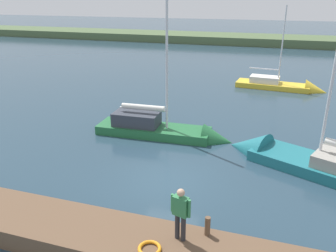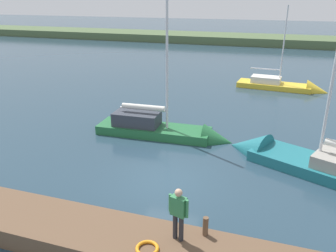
{
  "view_description": "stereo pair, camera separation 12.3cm",
  "coord_description": "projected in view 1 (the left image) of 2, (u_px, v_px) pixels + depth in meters",
  "views": [
    {
      "loc": [
        -3.86,
        11.97,
        7.27
      ],
      "look_at": [
        1.02,
        -3.34,
        1.07
      ],
      "focal_mm": 36.54,
      "sensor_mm": 36.0,
      "label": 1
    },
    {
      "loc": [
        -3.97,
        11.94,
        7.27
      ],
      "look_at": [
        1.02,
        -3.34,
        1.07
      ],
      "focal_mm": 36.54,
      "sensor_mm": 36.0,
      "label": 2
    }
  ],
  "objects": [
    {
      "name": "ground_plane",
      "position": [
        167.0,
        180.0,
        14.35
      ],
      "size": [
        200.0,
        200.0,
        0.0
      ],
      "primitive_type": "plane",
      "color": "#263D4C"
    },
    {
      "name": "far_shoreline",
      "position": [
        253.0,
        43.0,
        54.12
      ],
      "size": [
        180.0,
        8.0,
        2.4
      ],
      "primitive_type": "cube",
      "color": "#4C603D",
      "rests_on": "ground_plane"
    },
    {
      "name": "dock_pier",
      "position": [
        121.0,
        242.0,
        10.23
      ],
      "size": [
        24.6,
        2.05,
        0.67
      ],
      "primitive_type": "cube",
      "color": "brown",
      "rests_on": "ground_plane"
    },
    {
      "name": "mooring_post_far",
      "position": [
        208.0,
        226.0,
        9.94
      ],
      "size": [
        0.17,
        0.17,
        0.6
      ],
      "primitive_type": "cylinder",
      "color": "brown",
      "rests_on": "dock_pier"
    },
    {
      "name": "life_ring_buoy",
      "position": [
        150.0,
        249.0,
        9.42
      ],
      "size": [
        0.66,
        0.66,
        0.1
      ],
      "primitive_type": "torus",
      "color": "orange",
      "rests_on": "dock_pier"
    },
    {
      "name": "sailboat_outer_mooring",
      "position": [
        286.0,
        88.0,
        27.97
      ],
      "size": [
        7.23,
        2.46,
        7.45
      ],
      "rotation": [
        0.0,
        0.0,
        3.06
      ],
      "color": "gold",
      "rests_on": "ground_plane"
    },
    {
      "name": "sailboat_far_right",
      "position": [
        167.0,
        133.0,
        18.68
      ],
      "size": [
        7.51,
        2.03,
        9.27
      ],
      "rotation": [
        0.0,
        0.0,
        3.18
      ],
      "color": "#236638",
      "rests_on": "ground_plane"
    },
    {
      "name": "sailboat_inner_slip",
      "position": [
        297.0,
        163.0,
        15.51
      ],
      "size": [
        8.15,
        5.08,
        8.74
      ],
      "rotation": [
        0.0,
        0.0,
        -0.41
      ],
      "color": "#1E6B75",
      "rests_on": "ground_plane"
    },
    {
      "name": "person_on_dock",
      "position": [
        181.0,
        211.0,
        9.54
      ],
      "size": [
        0.62,
        0.33,
        1.65
      ],
      "rotation": [
        0.0,
        0.0,
        1.31
      ],
      "color": "#28282D",
      "rests_on": "dock_pier"
    }
  ]
}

